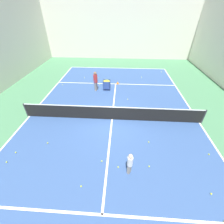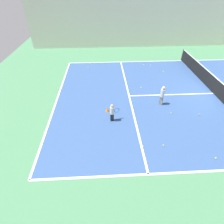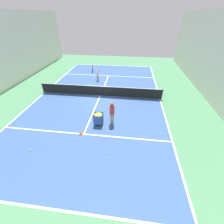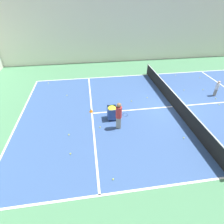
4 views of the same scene
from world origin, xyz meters
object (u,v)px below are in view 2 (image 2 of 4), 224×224
training_cone_1 (107,110)px  tennis_net (216,87)px  player_near_baseline (112,112)px  child_midcourt (162,94)px

training_cone_1 → tennis_net: bearing=102.4°
player_near_baseline → child_midcourt: size_ratio=0.86×
child_midcourt → training_cone_1: 3.39m
tennis_net → training_cone_1: bearing=-77.6°
player_near_baseline → training_cone_1: (-0.83, -0.24, -0.48)m
child_midcourt → training_cone_1: child_midcourt is taller
tennis_net → child_midcourt: 4.06m
tennis_net → player_near_baseline: bearing=-71.0°
player_near_baseline → training_cone_1: 0.98m
child_midcourt → training_cone_1: size_ratio=4.85×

